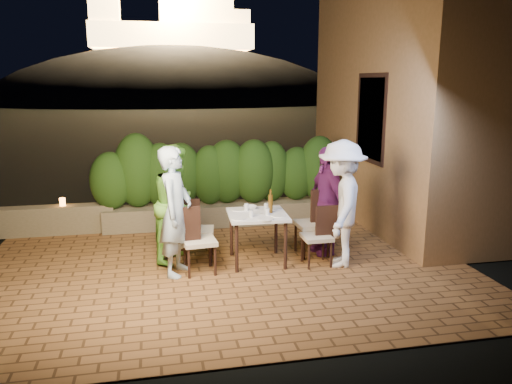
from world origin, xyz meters
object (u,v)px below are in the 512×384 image
object	(u,v)px
chair_right_back	(312,223)
diner_green	(176,203)
diner_white	(341,204)
chair_left_back	(199,229)
diner_blue	(176,211)
dining_table	(257,238)
diner_purple	(326,201)
beer_bottle	(271,201)
bowl	(250,207)
chair_right_front	(317,236)
chair_left_front	(199,240)
parapet_lamp	(62,202)

from	to	relation	value
chair_right_back	diner_green	xyz separation A→B (m)	(-2.05, 0.19, 0.36)
diner_white	chair_left_back	bearing A→B (deg)	-85.18
chair_left_back	diner_blue	world-z (taller)	diner_blue
diner_blue	dining_table	bearing A→B (deg)	-59.32
diner_purple	chair_right_back	bearing A→B (deg)	-89.20
beer_bottle	diner_blue	distance (m)	1.40
dining_table	bowl	xyz separation A→B (m)	(-0.05, 0.28, 0.40)
diner_blue	diner_purple	bearing A→B (deg)	-59.16
beer_bottle	chair_right_front	size ratio (longest dim) A/B	0.39
chair_left_front	diner_green	size ratio (longest dim) A/B	0.55
chair_left_front	chair_right_front	size ratio (longest dim) A/B	1.09
chair_right_back	diner_white	bearing A→B (deg)	114.40
diner_blue	diner_purple	size ratio (longest dim) A/B	1.07
dining_table	bowl	world-z (taller)	bowl
chair_left_back	parapet_lamp	world-z (taller)	chair_left_back
diner_green	diner_white	xyz separation A→B (m)	(2.31, -0.69, 0.04)
chair_left_front	chair_right_front	bearing A→B (deg)	-6.42
dining_table	diner_blue	distance (m)	1.31
chair_left_front	chair_right_front	distance (m)	1.71
bowl	chair_right_front	bearing A→B (deg)	-31.95
diner_blue	chair_left_back	bearing A→B (deg)	-13.67
beer_bottle	diner_green	xyz separation A→B (m)	(-1.35, 0.35, -0.05)
diner_green	diner_white	size ratio (longest dim) A/B	0.95
dining_table	chair_right_back	distance (m)	0.92
beer_bottle	diner_purple	bearing A→B (deg)	11.69
chair_left_front	diner_green	bearing A→B (deg)	109.67
chair_right_back	diner_green	size ratio (longest dim) A/B	0.58
beer_bottle	diner_green	world-z (taller)	diner_green
diner_white	diner_purple	xyz separation A→B (m)	(-0.04, 0.54, -0.08)
diner_green	diner_purple	distance (m)	2.28
chair_left_back	chair_right_front	xyz separation A→B (m)	(1.66, -0.59, -0.03)
diner_white	diner_purple	world-z (taller)	diner_white
bowl	diner_white	xyz separation A→B (m)	(1.22, -0.61, 0.14)
chair_left_back	diner_purple	bearing A→B (deg)	5.06
diner_purple	dining_table	bearing A→B (deg)	-86.87
beer_bottle	diner_blue	world-z (taller)	diner_blue
dining_table	parapet_lamp	world-z (taller)	dining_table
chair_left_front	dining_table	bearing A→B (deg)	9.57
diner_green	diner_blue	bearing A→B (deg)	-157.43
chair_left_front	chair_left_back	distance (m)	0.55
diner_blue	chair_right_front	bearing A→B (deg)	-70.93
bowl	chair_left_front	bearing A→B (deg)	-148.19
bowl	chair_right_back	bearing A→B (deg)	-6.60
chair_left_back	chair_right_back	distance (m)	1.73
chair_right_front	diner_purple	world-z (taller)	diner_purple
chair_left_back	diner_white	xyz separation A→B (m)	(1.99, -0.65, 0.45)
chair_right_back	diner_purple	bearing A→B (deg)	-175.66
dining_table	chair_right_front	bearing A→B (deg)	-17.91
beer_bottle	dining_table	bearing A→B (deg)	-176.78
diner_white	diner_blue	bearing A→B (deg)	-70.16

